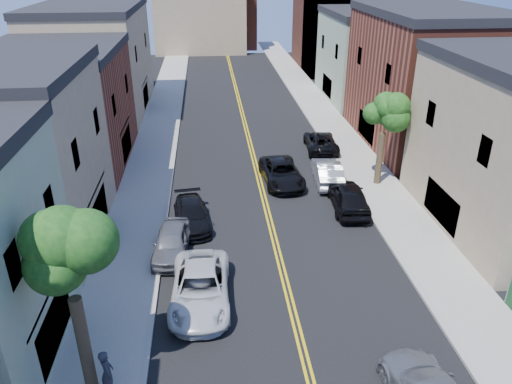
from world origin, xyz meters
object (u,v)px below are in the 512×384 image
object	(u,v)px
pedestrian_left	(107,372)
black_car_right	(348,196)
white_pickup	(200,288)
dark_car_right_far	(321,142)
black_suv_lane	(282,173)
grey_car_left	(172,242)
black_car_left	(192,215)
silver_car_right	(327,172)

from	to	relation	value
pedestrian_left	black_car_right	bearing A→B (deg)	-61.47
white_pickup	black_car_right	distance (m)	12.12
dark_car_right_far	black_suv_lane	size ratio (longest dim) A/B	0.95
grey_car_left	dark_car_right_far	size ratio (longest dim) A/B	0.86
black_car_left	pedestrian_left	xyz separation A→B (m)	(-2.68, -11.95, 0.42)
white_pickup	pedestrian_left	distance (m)	5.86
white_pickup	dark_car_right_far	size ratio (longest dim) A/B	1.11
grey_car_left	black_car_left	xyz separation A→B (m)	(0.96, 2.99, -0.07)
black_car_left	pedestrian_left	distance (m)	12.26
black_suv_lane	dark_car_right_far	bearing A→B (deg)	51.88
white_pickup	grey_car_left	size ratio (longest dim) A/B	1.29
black_car_right	silver_car_right	xyz separation A→B (m)	(-0.39, 3.93, -0.07)
white_pickup	silver_car_right	distance (m)	14.81
grey_car_left	black_car_right	distance (m)	11.23
silver_car_right	dark_car_right_far	bearing A→B (deg)	-93.81
white_pickup	dark_car_right_far	world-z (taller)	white_pickup
black_car_right	dark_car_right_far	xyz separation A→B (m)	(0.53, 10.09, -0.15)
black_car_left	silver_car_right	size ratio (longest dim) A/B	0.97
white_pickup	pedestrian_left	bearing A→B (deg)	-121.29
grey_car_left	pedestrian_left	size ratio (longest dim) A/B	2.34
pedestrian_left	dark_car_right_far	bearing A→B (deg)	-47.19
white_pickup	silver_car_right	world-z (taller)	silver_car_right
black_car_right	black_suv_lane	distance (m)	5.47
grey_car_left	black_car_right	world-z (taller)	black_car_right
black_car_right	dark_car_right_far	world-z (taller)	black_car_right
silver_car_right	grey_car_left	bearing A→B (deg)	43.01
grey_car_left	pedestrian_left	xyz separation A→B (m)	(-1.72, -8.97, 0.34)
black_suv_lane	pedestrian_left	size ratio (longest dim) A/B	2.86
white_pickup	black_car_left	world-z (taller)	white_pickup
black_car_right	pedestrian_left	world-z (taller)	pedestrian_left
black_car_left	black_car_right	distance (m)	9.57
dark_car_right_far	pedestrian_left	size ratio (longest dim) A/B	2.71
dark_car_right_far	black_suv_lane	world-z (taller)	black_suv_lane
black_car_right	dark_car_right_far	bearing A→B (deg)	-89.35
black_car_right	black_suv_lane	size ratio (longest dim) A/B	0.93
grey_car_left	black_car_left	world-z (taller)	grey_car_left
white_pickup	silver_car_right	xyz separation A→B (m)	(8.60, 12.06, 0.00)
white_pickup	black_car_left	size ratio (longest dim) A/B	1.22
dark_car_right_far	white_pickup	bearing A→B (deg)	66.23
grey_car_left	black_car_right	xyz separation A→B (m)	(10.47, 4.06, 0.11)
black_suv_lane	pedestrian_left	bearing A→B (deg)	-120.51
black_car_left	silver_car_right	xyz separation A→B (m)	(9.12, 5.00, 0.12)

